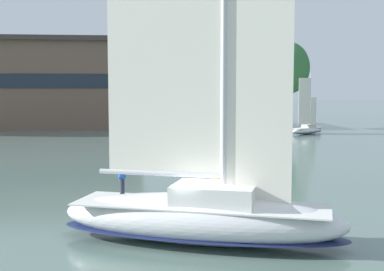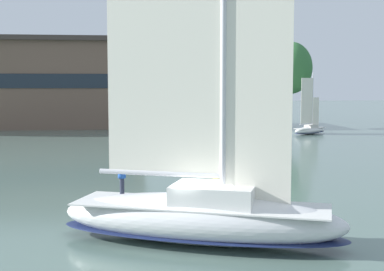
# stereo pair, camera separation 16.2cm
# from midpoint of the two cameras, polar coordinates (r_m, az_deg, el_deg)

# --- Properties ---
(ground_plane) EXTENTS (400.00, 400.00, 0.00)m
(ground_plane) POSITION_cam_midpoint_polar(r_m,az_deg,el_deg) (22.51, 0.68, -11.35)
(ground_plane) COLOR slate
(waterfront_building) EXTENTS (33.26, 15.73, 13.61)m
(waterfront_building) POSITION_cam_midpoint_polar(r_m,az_deg,el_deg) (87.26, -16.15, 5.41)
(waterfront_building) COLOR brown
(waterfront_building) RESTS_ON ground
(tree_shore_left) EXTENTS (6.24, 6.24, 12.84)m
(tree_shore_left) POSITION_cam_midpoint_polar(r_m,az_deg,el_deg) (80.61, 10.19, 7.08)
(tree_shore_left) COLOR #4C3828
(tree_shore_left) RESTS_ON ground
(sailboat_main) EXTENTS (12.45, 7.40, 16.52)m
(sailboat_main) POSITION_cam_midpoint_polar(r_m,az_deg,el_deg) (22.17, 0.75, -8.21)
(sailboat_main) COLOR silver
(sailboat_main) RESTS_ON ground
(sailboat_moored_mid_channel) EXTENTS (5.84, 4.71, 8.17)m
(sailboat_moored_mid_channel) POSITION_cam_midpoint_polar(r_m,az_deg,el_deg) (72.76, 12.15, 0.71)
(sailboat_moored_mid_channel) COLOR white
(sailboat_moored_mid_channel) RESTS_ON ground
(channel_buoy) EXTENTS (1.03, 1.03, 1.88)m
(channel_buoy) POSITION_cam_midpoint_polar(r_m,az_deg,el_deg) (37.59, 2.68, -3.41)
(channel_buoy) COLOR yellow
(channel_buoy) RESTS_ON ground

